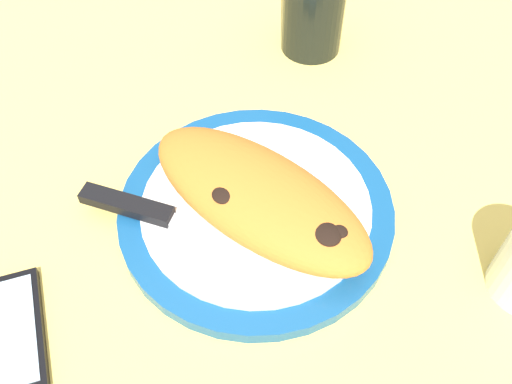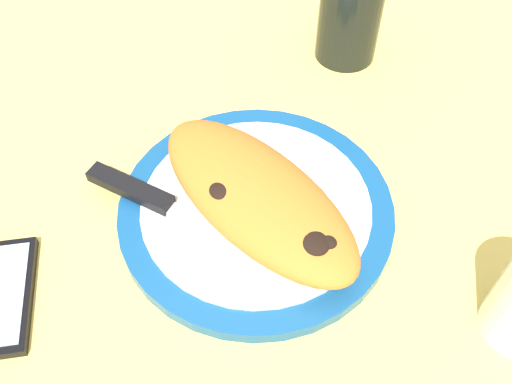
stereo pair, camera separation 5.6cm
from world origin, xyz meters
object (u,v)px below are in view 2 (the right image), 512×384
(plate, at_px, (256,210))
(fork, at_px, (281,163))
(calzone, at_px, (257,196))
(knife, at_px, (157,201))

(plate, height_order, fork, fork)
(fork, bearing_deg, calzone, 102.53)
(plate, xyz_separation_m, knife, (0.08, 0.06, 0.01))
(calzone, height_order, knife, calzone)
(plate, bearing_deg, fork, -81.73)
(calzone, bearing_deg, fork, -77.47)
(plate, bearing_deg, calzone, 132.79)
(plate, distance_m, calzone, 0.04)
(calzone, xyz_separation_m, fork, (0.01, -0.07, -0.02))
(calzone, relative_size, knife, 1.15)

